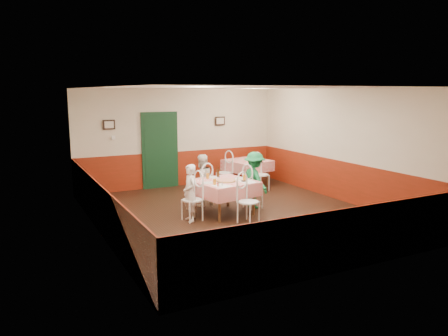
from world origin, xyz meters
name	(u,v)px	position (x,y,z in m)	size (l,w,h in m)	color
floor	(237,215)	(0.00, 0.00, 0.00)	(7.00, 7.00, 0.00)	black
ceiling	(237,88)	(0.00, 0.00, 2.80)	(7.00, 7.00, 0.00)	white
back_wall	(179,138)	(0.00, 3.50, 1.40)	(6.00, 0.10, 2.80)	beige
front_wall	(350,182)	(0.00, -3.50, 1.40)	(6.00, 0.10, 2.80)	beige
left_wall	(97,163)	(-3.00, 0.00, 1.40)	(0.10, 7.00, 2.80)	beige
right_wall	(342,145)	(3.00, 0.00, 1.40)	(0.10, 7.00, 2.80)	beige
wainscot_back	(180,168)	(0.00, 3.48, 0.50)	(6.00, 0.03, 1.00)	maroon
wainscot_front	(346,240)	(0.00, -3.48, 0.50)	(6.00, 0.03, 1.00)	maroon
wainscot_left	(100,209)	(-2.98, 0.00, 0.50)	(0.03, 7.00, 1.00)	maroon
wainscot_right	(340,181)	(2.98, 0.00, 0.50)	(0.03, 7.00, 1.00)	maroon
door	(160,151)	(-0.60, 3.45, 1.05)	(0.96, 0.06, 2.10)	black
picture_left	(109,125)	(-2.00, 3.45, 1.85)	(0.32, 0.03, 0.26)	black
picture_right	(220,121)	(1.30, 3.45, 1.85)	(0.32, 0.03, 0.26)	black
thermostat	(113,138)	(-1.90, 3.45, 1.50)	(0.10, 0.03, 0.10)	white
main_table	(224,198)	(-0.23, 0.18, 0.38)	(1.22, 1.22, 0.77)	red
second_table	(247,173)	(1.73, 2.53, 0.38)	(1.12, 1.12, 0.77)	red
chair_left	(192,200)	(-1.06, 0.04, 0.45)	(0.42, 0.42, 0.90)	white
chair_right	(253,189)	(0.61, 0.33, 0.45)	(0.42, 0.42, 0.90)	white
chair_far	(203,188)	(-0.37, 1.02, 0.45)	(0.42, 0.42, 0.90)	white
chair_near	(248,202)	(-0.08, -0.65, 0.45)	(0.42, 0.42, 0.90)	white
chair_second_a	(224,173)	(0.98, 2.53, 0.45)	(0.42, 0.42, 0.90)	white
chair_second_b	(261,175)	(1.73, 1.78, 0.45)	(0.42, 0.42, 0.90)	white
pizza	(226,181)	(-0.21, 0.11, 0.77)	(0.42, 0.42, 0.03)	#B74723
plate_left	(208,183)	(-0.65, 0.10, 0.77)	(0.25, 0.25, 0.01)	white
plate_right	(240,178)	(0.20, 0.24, 0.77)	(0.25, 0.25, 0.01)	white
plate_far	(213,177)	(-0.28, 0.61, 0.77)	(0.25, 0.25, 0.01)	white
glass_a	(215,182)	(-0.59, -0.10, 0.82)	(0.07, 0.07, 0.13)	#BF7219
glass_b	(244,177)	(0.21, 0.04, 0.82)	(0.07, 0.07, 0.12)	#BF7219
glass_c	(208,176)	(-0.45, 0.57, 0.82)	(0.07, 0.07, 0.13)	#BF7219
beer_bottle	(218,173)	(-0.17, 0.60, 0.87)	(0.06, 0.06, 0.23)	#381C0A
shaker_a	(219,184)	(-0.58, -0.29, 0.81)	(0.04, 0.04, 0.09)	silver
shaker_b	(222,184)	(-0.52, -0.30, 0.81)	(0.04, 0.04, 0.09)	silver
shaker_c	(218,184)	(-0.60, -0.27, 0.81)	(0.04, 0.04, 0.09)	#B23319
menu_left	(222,186)	(-0.51, -0.26, 0.76)	(0.30, 0.40, 0.00)	white
menu_right	(247,182)	(0.19, -0.13, 0.76)	(0.30, 0.40, 0.00)	white
wallet	(244,181)	(0.14, -0.08, 0.77)	(0.11, 0.09, 0.02)	black
diner_left	(190,193)	(-1.11, 0.03, 0.61)	(0.45, 0.29, 1.22)	gray
diner_far	(201,180)	(-0.38, 1.07, 0.62)	(0.61, 0.47, 1.25)	gray
diner_right	(255,180)	(0.66, 0.34, 0.67)	(0.86, 0.50, 1.33)	gray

